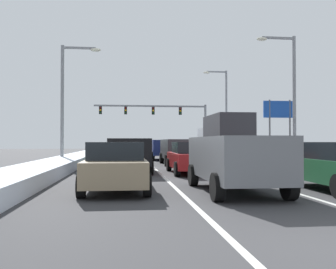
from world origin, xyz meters
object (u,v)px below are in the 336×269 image
sedan_tan_left_lane_nearest (116,166)px  roadside_sign_right (280,115)px  traffic_light_gantry (164,115)px  street_lamp_right_mid (223,105)px  suv_charcoal_center_lane_third (178,149)px  sedan_maroon_right_lane_second (266,157)px  suv_black_left_lane_second (129,152)px  street_lamp_left_mid (68,93)px  suv_gray_center_lane_nearest (234,158)px  sedan_red_center_lane_second (191,157)px  suv_white_right_lane_fourth (202,147)px  suv_navy_center_lane_fourth (163,148)px  suv_green_left_lane_third (128,149)px  street_lamp_right_near (289,88)px  box_truck_right_lane_third (224,136)px  sedan_maroon_left_lane_fourth (127,151)px

sedan_tan_left_lane_nearest → roadside_sign_right: size_ratio=0.82×
traffic_light_gantry → street_lamp_right_mid: 8.58m
suv_charcoal_center_lane_third → street_lamp_right_mid: 17.43m
sedan_maroon_right_lane_second → suv_black_left_lane_second: bearing=173.3°
street_lamp_left_mid → suv_gray_center_lane_nearest: bearing=-63.6°
suv_gray_center_lane_nearest → sedan_red_center_lane_second: bearing=91.4°
suv_black_left_lane_second → sedan_red_center_lane_second: bearing=-20.4°
suv_white_right_lane_fourth → suv_black_left_lane_second: 16.28m
suv_navy_center_lane_fourth → suv_black_left_lane_second: same height
sedan_maroon_right_lane_second → street_lamp_left_mid: street_lamp_left_mid is taller
suv_gray_center_lane_nearest → suv_navy_center_lane_fourth: same height
sedan_red_center_lane_second → sedan_tan_left_lane_nearest: same height
sedan_red_center_lane_second → suv_green_left_lane_third: 8.02m
street_lamp_right_near → street_lamp_left_mid: bearing=171.5°
suv_green_left_lane_third → suv_navy_center_lane_fourth: bearing=64.3°
box_truck_right_lane_third → roadside_sign_right: roadside_sign_right is taller
suv_gray_center_lane_nearest → suv_navy_center_lane_fourth: size_ratio=1.00×
box_truck_right_lane_third → suv_white_right_lane_fourth: bearing=89.7°
suv_green_left_lane_third → suv_gray_center_lane_nearest: bearing=-77.4°
suv_navy_center_lane_fourth → suv_black_left_lane_second: size_ratio=1.00×
box_truck_right_lane_third → suv_green_left_lane_third: bearing=-173.8°
sedan_maroon_right_lane_second → sedan_tan_left_lane_nearest: size_ratio=1.00×
suv_gray_center_lane_nearest → roadside_sign_right: bearing=63.6°
sedan_tan_left_lane_nearest → roadside_sign_right: (14.79, 21.84, 3.25)m
suv_green_left_lane_third → street_lamp_right_near: bearing=-9.6°
suv_charcoal_center_lane_third → suv_navy_center_lane_fourth: 6.77m
suv_charcoal_center_lane_third → roadside_sign_right: size_ratio=0.89×
suv_charcoal_center_lane_third → suv_navy_center_lane_fourth: same height
suv_white_right_lane_fourth → suv_charcoal_center_lane_third: 9.76m
box_truck_right_lane_third → roadside_sign_right: 11.12m
suv_green_left_lane_third → sedan_maroon_left_lane_fourth: (-0.04, 6.25, -0.25)m
suv_gray_center_lane_nearest → sedan_maroon_right_lane_second: bearing=61.8°
street_lamp_left_mid → traffic_light_gantry: bearing=67.2°
sedan_red_center_lane_second → roadside_sign_right: bearing=54.7°
box_truck_right_lane_third → roadside_sign_right: bearing=46.1°
sedan_maroon_left_lane_fourth → street_lamp_left_mid: 8.15m
street_lamp_right_near → street_lamp_left_mid: size_ratio=1.06×
suv_charcoal_center_lane_third → suv_black_left_lane_second: size_ratio=1.00×
street_lamp_right_mid → suv_black_left_lane_second: bearing=-116.5°
suv_green_left_lane_third → sedan_maroon_left_lane_fourth: 6.26m
suv_gray_center_lane_nearest → box_truck_right_lane_third: bearing=76.1°
suv_navy_center_lane_fourth → sedan_maroon_right_lane_second: bearing=-73.7°
suv_charcoal_center_lane_third → suv_navy_center_lane_fourth: (-0.37, 6.76, 0.00)m
suv_white_right_lane_fourth → suv_navy_center_lane_fourth: same height
sedan_tan_left_lane_nearest → street_lamp_right_near: bearing=46.3°
suv_gray_center_lane_nearest → suv_charcoal_center_lane_third: bearing=89.2°
suv_gray_center_lane_nearest → street_lamp_right_mid: 29.89m
sedan_tan_left_lane_nearest → suv_black_left_lane_second: suv_black_left_lane_second is taller
sedan_red_center_lane_second → street_lamp_left_mid: bearing=131.7°
suv_white_right_lane_fourth → suv_green_left_lane_third: same height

